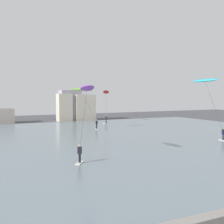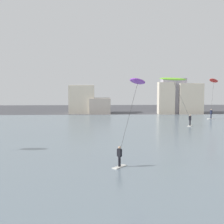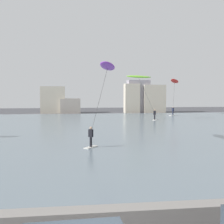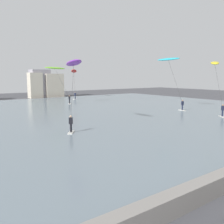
{
  "view_description": "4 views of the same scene",
  "coord_description": "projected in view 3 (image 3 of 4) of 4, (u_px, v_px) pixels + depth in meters",
  "views": [
    {
      "loc": [
        -7.94,
        -6.14,
        6.2
      ],
      "look_at": [
        2.34,
        14.49,
        4.77
      ],
      "focal_mm": 48.43,
      "sensor_mm": 36.0,
      "label": 1
    },
    {
      "loc": [
        -0.29,
        -7.4,
        6.99
      ],
      "look_at": [
        0.39,
        12.7,
        4.97
      ],
      "focal_mm": 54.94,
      "sensor_mm": 36.0,
      "label": 2
    },
    {
      "loc": [
        -0.45,
        -6.04,
        4.55
      ],
      "look_at": [
        2.54,
        16.17,
        3.06
      ],
      "focal_mm": 50.08,
      "sensor_mm": 36.0,
      "label": 3
    },
    {
      "loc": [
        -9.75,
        -2.64,
        5.41
      ],
      "look_at": [
        -0.6,
        9.65,
        3.22
      ],
      "focal_mm": 40.88,
      "sensor_mm": 36.0,
      "label": 4
    }
  ],
  "objects": [
    {
      "name": "kitesurfer_red",
      "position": [
        175.0,
        83.0,
        59.13
      ],
      "size": [
        3.25,
        4.77,
        6.9
      ],
      "color": "silver",
      "rests_on": "water_bay"
    },
    {
      "name": "kitesurfer_lime",
      "position": [
        140.0,
        79.0,
        48.29
      ],
      "size": [
        4.85,
        2.26,
        7.02
      ],
      "color": "silver",
      "rests_on": "water_bay"
    },
    {
      "name": "water_bay",
      "position": [
        74.0,
        130.0,
        36.17
      ],
      "size": [
        84.0,
        52.0,
        0.1
      ],
      "primitive_type": "cube",
      "color": "slate",
      "rests_on": "ground"
    },
    {
      "name": "far_shore_buildings",
      "position": [
        115.0,
        99.0,
        65.91
      ],
      "size": [
        25.93,
        4.4,
        6.91
      ],
      "color": "beige",
      "rests_on": "ground"
    },
    {
      "name": "kitesurfer_purple",
      "position": [
        106.0,
        71.0,
        26.54
      ],
      "size": [
        3.22,
        4.87,
        7.01
      ],
      "color": "silver",
      "rests_on": "water_bay"
    },
    {
      "name": "seawall_barrier",
      "position": [
        86.0,
        223.0,
        9.74
      ],
      "size": [
        60.0,
        0.7,
        0.88
      ],
      "primitive_type": "cube",
      "color": "gray",
      "rests_on": "ground"
    }
  ]
}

